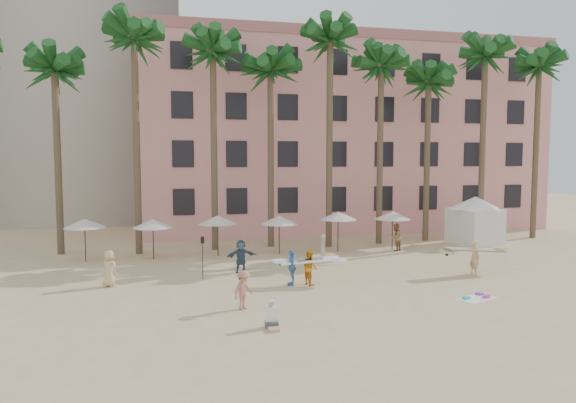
# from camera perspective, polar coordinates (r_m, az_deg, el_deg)

# --- Properties ---
(ground) EXTENTS (120.00, 120.00, 0.00)m
(ground) POSITION_cam_1_polar(r_m,az_deg,el_deg) (22.42, 8.10, -11.42)
(ground) COLOR #D1B789
(ground) RESTS_ON ground
(pink_hotel) EXTENTS (35.00, 14.00, 16.00)m
(pink_hotel) POSITION_cam_1_polar(r_m,az_deg,el_deg) (48.44, 5.17, 6.84)
(pink_hotel) COLOR pink
(pink_hotel) RESTS_ON ground
(palm_row) EXTENTS (44.40, 5.40, 16.30)m
(palm_row) POSITION_cam_1_polar(r_m,az_deg,el_deg) (36.69, 0.58, 15.34)
(palm_row) COLOR brown
(palm_row) RESTS_ON ground
(umbrella_row) EXTENTS (22.50, 2.70, 2.73)m
(umbrella_row) POSITION_cam_1_polar(r_m,az_deg,el_deg) (33.20, -4.36, -2.00)
(umbrella_row) COLOR #332B23
(umbrella_row) RESTS_ON ground
(cabana) EXTENTS (5.34, 5.34, 3.50)m
(cabana) POSITION_cam_1_polar(r_m,az_deg,el_deg) (39.87, 20.07, -1.52)
(cabana) COLOR silver
(cabana) RESTS_ON ground
(beach_towel) EXTENTS (2.04, 1.61, 0.14)m
(beach_towel) POSITION_cam_1_polar(r_m,az_deg,el_deg) (24.86, 20.28, -9.98)
(beach_towel) COLOR white
(beach_towel) RESTS_ON ground
(carrier_yellow) EXTENTS (3.55, 1.06, 1.92)m
(carrier_yellow) POSITION_cam_1_polar(r_m,az_deg,el_deg) (29.54, 20.03, -5.58)
(carrier_yellow) COLOR #DDA67C
(carrier_yellow) RESTS_ON ground
(carrier_white) EXTENTS (3.00, 1.06, 1.73)m
(carrier_white) POSITION_cam_1_polar(r_m,az_deg,el_deg) (25.63, 2.43, -7.18)
(carrier_white) COLOR orange
(carrier_white) RESTS_ON ground
(beachgoers) EXTENTS (18.84, 12.41, 1.87)m
(beachgoers) POSITION_cam_1_polar(r_m,az_deg,el_deg) (27.80, -1.38, -6.32)
(beachgoers) COLOR #568DC9
(beachgoers) RESTS_ON ground
(paddle) EXTENTS (0.18, 0.04, 2.23)m
(paddle) POSITION_cam_1_polar(r_m,az_deg,el_deg) (27.00, -9.48, -5.59)
(paddle) COLOR black
(paddle) RESTS_ON ground
(seated_man) EXTENTS (0.45, 0.79, 1.02)m
(seated_man) POSITION_cam_1_polar(r_m,az_deg,el_deg) (19.41, -1.82, -12.87)
(seated_man) COLOR #3F3F4C
(seated_man) RESTS_ON ground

